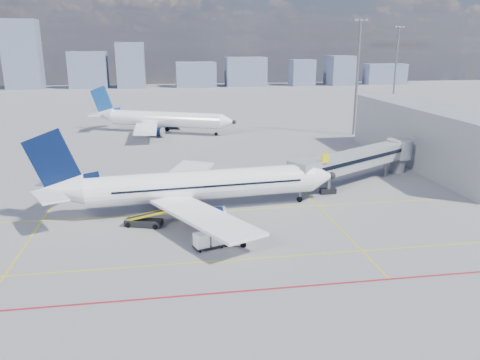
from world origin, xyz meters
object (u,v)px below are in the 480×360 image
object	(u,v)px
baggage_tug	(234,237)
belt_loader	(145,221)
main_aircraft	(191,186)
ramp_worker	(243,240)
second_aircraft	(160,119)
cargo_dolly	(208,240)

from	to	relation	value
baggage_tug	belt_loader	xyz separation A→B (m)	(-9.34, 6.67, -0.19)
main_aircraft	ramp_worker	size ratio (longest dim) A/B	24.66
baggage_tug	second_aircraft	bearing A→B (deg)	113.02
second_aircraft	ramp_worker	distance (m)	67.85
second_aircraft	belt_loader	bearing A→B (deg)	-67.31
ramp_worker	baggage_tug	bearing A→B (deg)	88.69
baggage_tug	cargo_dolly	distance (m)	2.77
belt_loader	baggage_tug	bearing A→B (deg)	-17.09
belt_loader	cargo_dolly	bearing A→B (deg)	-28.87
belt_loader	ramp_worker	distance (m)	12.54
baggage_tug	belt_loader	distance (m)	11.48
main_aircraft	baggage_tug	bearing A→B (deg)	-75.82
second_aircraft	baggage_tug	xyz separation A→B (m)	(7.72, -66.57, -2.40)
baggage_tug	belt_loader	size ratio (longest dim) A/B	0.46
main_aircraft	baggage_tug	size ratio (longest dim) A/B	13.68
belt_loader	ramp_worker	world-z (taller)	belt_loader
ramp_worker	cargo_dolly	bearing A→B (deg)	126.44
second_aircraft	baggage_tug	distance (m)	67.06
main_aircraft	baggage_tug	distance (m)	11.88
second_aircraft	ramp_worker	size ratio (longest dim) A/B	22.34
main_aircraft	cargo_dolly	world-z (taller)	main_aircraft
main_aircraft	second_aircraft	bearing A→B (deg)	89.37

